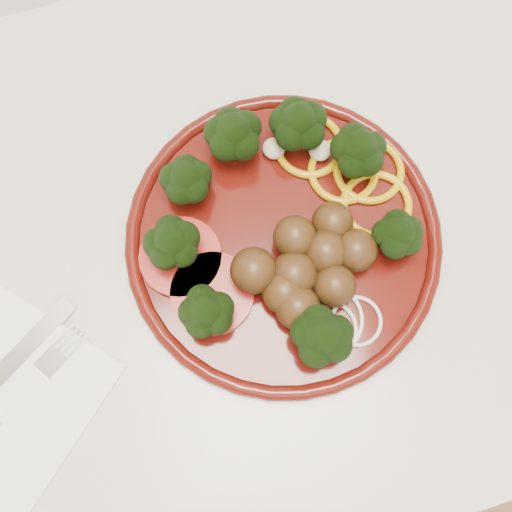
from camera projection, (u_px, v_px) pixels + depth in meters
name	position (u px, v px, depth m)	size (l,w,h in m)	color
counter	(280.00, 302.00, 1.05)	(2.40, 0.60, 0.90)	white
plate	(284.00, 235.00, 0.59)	(0.30, 0.30, 0.07)	#400B07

